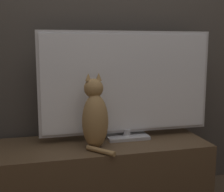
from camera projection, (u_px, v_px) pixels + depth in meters
wall_back at (93, 1)px, 2.03m from camera, size 4.80×0.05×2.60m
tv_stand at (104, 176)px, 1.93m from camera, size 1.26×0.48×0.43m
tv at (127, 85)px, 1.94m from camera, size 1.09×0.16×0.67m
cat at (95, 116)px, 1.77m from camera, size 0.16×0.27×0.43m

